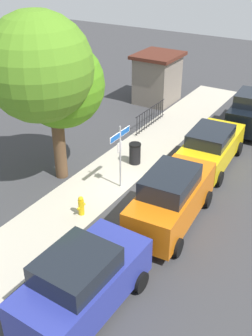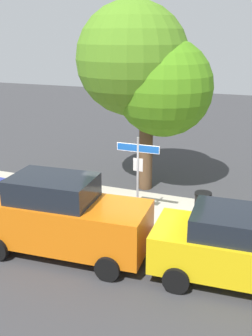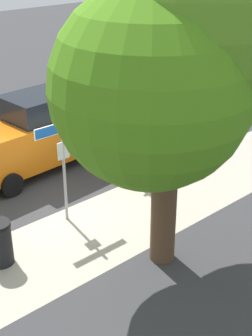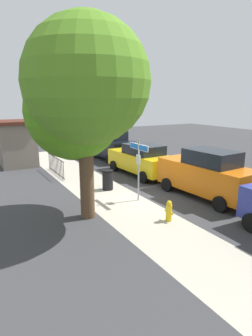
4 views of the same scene
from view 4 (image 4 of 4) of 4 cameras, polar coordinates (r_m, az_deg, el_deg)
The scene contains 11 objects.
ground_plane at distance 12.89m, azimuth 3.75°, elevation -6.00°, with size 60.00×60.00×0.00m, color #38383A.
sidewalk_strip at distance 13.96m, azimuth -5.27°, elevation -4.47°, with size 24.00×2.60×0.00m, color #B2AB99.
street_sign at distance 12.09m, azimuth 2.56°, elevation 1.94°, with size 1.40×0.07×2.72m.
shade_tree at distance 10.01m, azimuth -9.25°, elevation 13.95°, with size 5.04×4.12×6.94m.
car_orange at distance 13.15m, azimuth 15.82°, elevation -1.17°, with size 4.70×2.17×2.20m.
car_yellow at distance 16.60m, azimuth 3.06°, elevation 1.76°, with size 4.68×2.25×1.81m.
car_black at distance 20.89m, azimuth -3.14°, elevation 4.56°, with size 4.16×2.26×2.12m.
iron_fence at distance 17.13m, azimuth -13.90°, elevation 0.49°, with size 3.20×0.04×1.07m.
utility_shed at distance 20.12m, azimuth -21.02°, elevation 4.71°, with size 2.89×2.53×2.99m.
fire_hydrant at distance 10.51m, azimuth 8.62°, elevation -8.52°, with size 0.42×0.22×0.78m.
trash_bin at distance 13.92m, azimuth -3.70°, elevation -2.38°, with size 0.55×0.55×0.98m.
Camera 4 is at (-10.13, 6.70, 4.31)m, focal length 30.38 mm.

